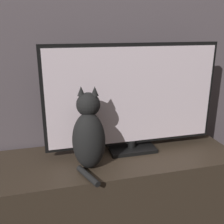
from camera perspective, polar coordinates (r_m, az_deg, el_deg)
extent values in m
cube|color=#564C51|center=(1.53, -5.13, 22.11)|extent=(4.80, 0.05, 2.60)
cube|color=#33281E|center=(1.57, -2.24, -18.39)|extent=(1.48, 0.45, 0.52)
cube|color=black|center=(1.51, 4.30, -7.88)|extent=(0.26, 0.15, 0.02)
cylinder|color=black|center=(1.50, 4.33, -6.85)|extent=(0.04, 0.04, 0.04)
cube|color=black|center=(1.41, 4.49, 3.56)|extent=(0.95, 0.02, 0.55)
cube|color=silver|center=(1.40, 4.67, 3.42)|extent=(0.92, 0.01, 0.52)
ellipsoid|color=black|center=(1.28, -5.06, -6.28)|extent=(0.19, 0.18, 0.29)
ellipsoid|color=olive|center=(1.33, -4.88, -5.92)|extent=(0.10, 0.07, 0.16)
sphere|color=black|center=(1.25, -5.19, 1.63)|extent=(0.14, 0.14, 0.12)
cone|color=black|center=(1.23, -6.76, 4.57)|extent=(0.04, 0.04, 0.04)
cone|color=black|center=(1.23, -3.79, 4.60)|extent=(0.04, 0.04, 0.04)
cylinder|color=black|center=(1.25, -5.25, -13.65)|extent=(0.09, 0.17, 0.03)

